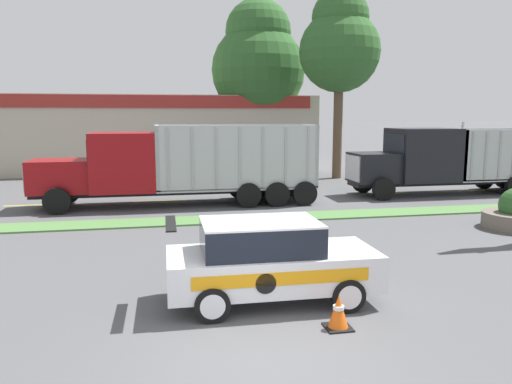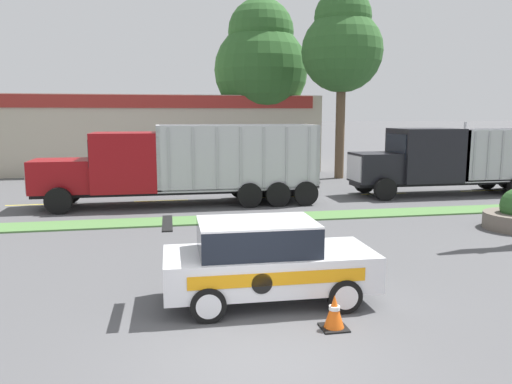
% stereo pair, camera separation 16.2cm
% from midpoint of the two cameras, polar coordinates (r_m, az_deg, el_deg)
% --- Properties ---
extents(ground_plane, '(600.00, 600.00, 0.00)m').
position_cam_midpoint_polar(ground_plane, '(8.44, 0.44, -18.30)').
color(ground_plane, '#515154').
extents(grass_verge, '(120.00, 1.48, 0.06)m').
position_cam_midpoint_polar(grass_verge, '(18.39, -6.37, -3.23)').
color(grass_verge, '#517F42').
rests_on(grass_verge, ground_plane).
extents(centre_line_3, '(2.40, 0.14, 0.01)m').
position_cam_midpoint_polar(centre_line_3, '(23.60, -24.34, -1.36)').
color(centre_line_3, yellow).
rests_on(centre_line_3, ground_plane).
extents(centre_line_4, '(2.40, 0.14, 0.01)m').
position_cam_midpoint_polar(centre_line_4, '(22.99, -11.11, -0.99)').
color(centre_line_4, yellow).
rests_on(centre_line_4, ground_plane).
extents(centre_line_5, '(2.40, 0.14, 0.01)m').
position_cam_midpoint_polar(centre_line_5, '(23.63, 2.09, -0.57)').
color(centre_line_5, yellow).
rests_on(centre_line_5, ground_plane).
extents(centre_line_6, '(2.40, 0.14, 0.01)m').
position_cam_midpoint_polar(centre_line_6, '(25.43, 14.01, -0.16)').
color(centre_line_6, yellow).
rests_on(centre_line_6, ground_plane).
extents(centre_line_7, '(2.40, 0.14, 0.01)m').
position_cam_midpoint_polar(centre_line_7, '(28.16, 23.99, 0.19)').
color(centre_line_7, yellow).
rests_on(centre_line_7, ground_plane).
extents(dump_truck_lead, '(11.92, 2.82, 3.43)m').
position_cam_midpoint_polar(dump_truck_lead, '(21.66, -11.79, 2.66)').
color(dump_truck_lead, black).
rests_on(dump_truck_lead, ground_plane).
extents(dump_truck_mid, '(10.93, 2.65, 3.53)m').
position_cam_midpoint_polar(dump_truck_mid, '(25.88, 20.10, 3.33)').
color(dump_truck_mid, black).
rests_on(dump_truck_mid, ground_plane).
extents(rally_car, '(4.33, 2.00, 1.75)m').
position_cam_midpoint_polar(rally_car, '(10.36, 1.03, -7.78)').
color(rally_car, white).
rests_on(rally_car, ground_plane).
extents(traffic_cone, '(0.48, 0.48, 0.63)m').
position_cam_midpoint_polar(traffic_cone, '(9.41, 8.90, -13.38)').
color(traffic_cone, black).
rests_on(traffic_cone, ground_plane).
extents(store_building_backdrop, '(27.46, 12.10, 5.14)m').
position_cam_midpoint_polar(store_building_backdrop, '(38.76, -15.73, 6.58)').
color(store_building_backdrop, '#BCB29E').
rests_on(store_building_backdrop, ground_plane).
extents(tree_behind_left, '(6.46, 6.46, 11.73)m').
position_cam_midpoint_polar(tree_behind_left, '(35.60, 0.11, 14.72)').
color(tree_behind_left, brown).
rests_on(tree_behind_left, ground_plane).
extents(tree_behind_centre, '(4.82, 4.82, 11.21)m').
position_cam_midpoint_polar(tree_behind_centre, '(31.23, 9.40, 16.36)').
color(tree_behind_centre, brown).
rests_on(tree_behind_centre, ground_plane).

